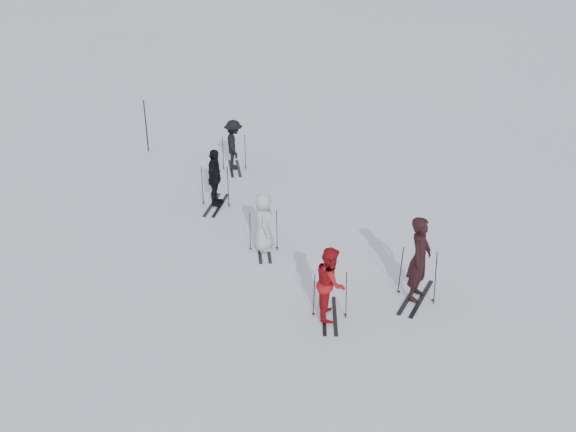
# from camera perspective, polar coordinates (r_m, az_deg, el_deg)

# --- Properties ---
(ground) EXTENTS (120.00, 120.00, 0.00)m
(ground) POSITION_cam_1_polar(r_m,az_deg,el_deg) (15.84, 0.51, -4.81)
(ground) COLOR silver
(ground) RESTS_ON ground
(skier_near_dark) EXTENTS (0.80, 0.87, 1.99)m
(skier_near_dark) POSITION_cam_1_polar(r_m,az_deg,el_deg) (14.54, 11.60, -3.82)
(skier_near_dark) COLOR black
(skier_near_dark) RESTS_ON ground
(skier_red) EXTENTS (0.75, 0.90, 1.65)m
(skier_red) POSITION_cam_1_polar(r_m,az_deg,el_deg) (13.73, 3.80, -6.02)
(skier_red) COLOR #A11217
(skier_red) RESTS_ON ground
(skier_grey) EXTENTS (0.53, 0.79, 1.56)m
(skier_grey) POSITION_cam_1_polar(r_m,az_deg,el_deg) (16.41, -2.20, -0.61)
(skier_grey) COLOR #B8BEC2
(skier_grey) RESTS_ON ground
(skier_uphill_left) EXTENTS (0.71, 1.10, 1.73)m
(skier_uphill_left) POSITION_cam_1_polar(r_m,az_deg,el_deg) (19.05, -6.52, 3.32)
(skier_uphill_left) COLOR black
(skier_uphill_left) RESTS_ON ground
(skier_uphill_far) EXTENTS (0.64, 1.10, 1.69)m
(skier_uphill_far) POSITION_cam_1_polar(r_m,az_deg,el_deg) (21.88, -4.83, 6.28)
(skier_uphill_far) COLOR black
(skier_uphill_far) RESTS_ON ground
(skis_near_dark) EXTENTS (2.00, 1.79, 1.30)m
(skis_near_dark) POSITION_cam_1_polar(r_m,az_deg,el_deg) (14.71, 11.48, -4.99)
(skis_near_dark) COLOR black
(skis_near_dark) RESTS_ON ground
(skis_red) EXTENTS (1.66, 1.07, 1.13)m
(skis_red) POSITION_cam_1_polar(r_m,az_deg,el_deg) (13.86, 3.77, -6.94)
(skis_red) COLOR black
(skis_red) RESTS_ON ground
(skis_grey) EXTENTS (1.59, 0.90, 1.13)m
(skis_grey) POSITION_cam_1_polar(r_m,az_deg,el_deg) (16.51, -2.19, -1.28)
(skis_grey) COLOR black
(skis_grey) RESTS_ON ground
(skis_uphill_left) EXTENTS (1.96, 1.41, 1.28)m
(skis_uphill_left) POSITION_cam_1_polar(r_m,az_deg,el_deg) (19.14, -6.49, 2.69)
(skis_uphill_left) COLOR black
(skis_uphill_left) RESTS_ON ground
(skis_uphill_far) EXTENTS (1.70, 0.91, 1.23)m
(skis_uphill_far) POSITION_cam_1_polar(r_m,az_deg,el_deg) (21.95, -4.81, 5.71)
(skis_uphill_far) COLOR black
(skis_uphill_far) RESTS_ON ground
(piste_marker) EXTENTS (0.05, 0.05, 1.92)m
(piste_marker) POSITION_cam_1_polar(r_m,az_deg,el_deg) (24.05, -12.51, 7.82)
(piste_marker) COLOR black
(piste_marker) RESTS_ON ground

